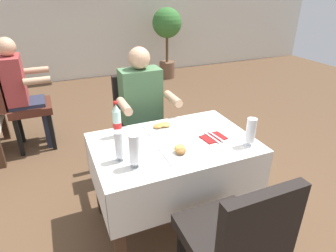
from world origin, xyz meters
The scene contains 16 objects.
ground_plane centered at (0.00, 0.00, 0.00)m, with size 11.00×11.00×0.00m, color brown.
back_wall centered at (0.00, 4.32, 1.38)m, with size 11.00×0.12×2.76m, color silver.
main_dining_table centered at (0.05, -0.04, 0.55)m, with size 1.14×0.76×0.72m.
chair_far_diner_seat centered at (0.05, 0.73, 0.55)m, with size 0.44×0.50×0.97m.
chair_near_camera_side centered at (0.05, -0.81, 0.55)m, with size 0.44×0.50×0.97m.
seated_diner_far centered at (0.05, 0.62, 0.71)m, with size 0.50×0.46×1.26m.
plate_near_camera centered at (0.02, -0.21, 0.74)m, with size 0.22×0.22×0.07m.
plate_far_diner centered at (0.05, 0.17, 0.74)m, with size 0.23×0.23×0.04m.
beer_glass_left centered at (0.51, -0.29, 0.83)m, with size 0.07×0.07×0.20m.
beer_glass_middle centered at (-0.29, -0.24, 0.83)m, with size 0.07×0.07×0.22m.
beer_glass_right centered at (-0.36, -0.13, 0.83)m, with size 0.07×0.07×0.21m.
cola_bottle_primary centered at (-0.29, 0.19, 0.84)m, with size 0.06×0.06×0.27m.
napkin_cutlery_set centered at (0.34, -0.10, 0.73)m, with size 0.18×0.19×0.01m.
background_chair_right centered at (-1.03, 1.68, 0.55)m, with size 0.50×0.44×0.97m.
background_patron centered at (-0.98, 1.68, 0.71)m, with size 0.46×0.50×1.26m.
potted_plant_corner centered at (1.55, 3.65, 0.94)m, with size 0.56×0.56×1.35m.
Camera 1 is at (-0.68, -1.66, 1.73)m, focal length 30.72 mm.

